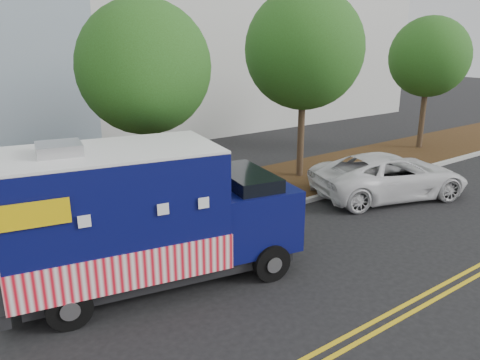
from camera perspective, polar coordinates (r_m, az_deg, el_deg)
ground at (r=12.15m, az=-4.96°, el=-9.42°), size 120.00×120.00×0.00m
curb at (r=13.23m, az=-8.16°, el=-6.89°), size 120.00×0.18×0.15m
mulch_strip at (r=14.98m, az=-12.00°, el=-4.17°), size 120.00×4.00×0.15m
centerline_near at (r=9.17m, az=10.64°, el=-19.31°), size 120.00×0.10×0.01m
centerline_far at (r=9.04m, az=11.86°, el=-20.00°), size 120.00×0.10×0.01m
tree_b at (r=13.54m, az=-11.60°, el=13.25°), size 3.72×3.72×6.46m
tree_c at (r=17.97m, az=7.83°, el=15.47°), size 4.41×4.41×7.17m
tree_d at (r=24.42m, az=22.06°, el=13.72°), size 3.74×3.74×6.37m
sign_post at (r=12.74m, az=-13.96°, el=-2.74°), size 0.06×0.06×2.40m
food_truck at (r=10.53m, az=-11.95°, el=-4.81°), size 6.82×3.56×3.42m
white_car at (r=17.13m, az=17.78°, el=0.51°), size 6.02×4.13×1.53m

